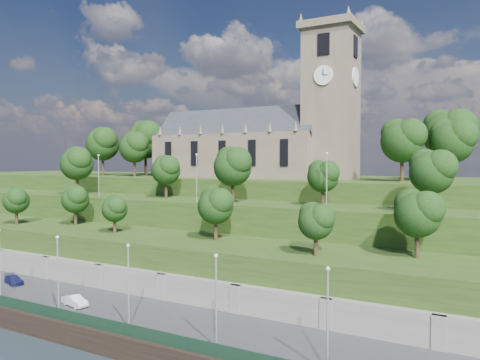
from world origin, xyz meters
The scene contains 16 objects.
ground centered at (0.00, 0.00, 0.00)m, with size 320.00×320.00×0.00m, color black.
promenade centered at (0.00, 6.00, 1.00)m, with size 160.00×12.00×2.00m, color #2D2D30.
quay_wall centered at (0.00, -0.05, 1.10)m, with size 160.00×0.50×2.20m, color black.
fence centered at (0.00, 0.60, 2.60)m, with size 160.00×0.10×1.20m, color #163221.
retaining_wall centered at (0.00, 11.97, 2.50)m, with size 160.00×2.10×5.00m.
embankment_lower centered at (0.00, 18.00, 4.00)m, with size 160.00×12.00×8.00m, color #223A13.
embankment_upper centered at (0.00, 29.00, 6.00)m, with size 160.00×10.00×12.00m, color #223A13.
hilltop centered at (0.00, 50.00, 7.50)m, with size 160.00×32.00×15.00m, color #223A13.
church centered at (0.79, 45.98, 22.52)m, with size 38.60×12.35×27.60m.
trees_lower centered at (4.48, 18.44, 12.40)m, with size 64.54×8.42×7.24m.
trees_upper centered at (0.16, 27.99, 17.38)m, with size 65.79×8.17×8.79m.
trees_hilltop centered at (-1.22, 45.32, 22.27)m, with size 75.57×16.89×12.01m.
lamp_posts_promenade centered at (-2.00, 2.50, 6.70)m, with size 60.36×0.36×8.18m.
lamp_posts_upper centered at (0.00, 26.00, 16.21)m, with size 40.36×0.36×7.23m.
car_middle centered at (-1.79, 4.55, 2.60)m, with size 1.27×3.64×1.20m, color silver.
car_right centered at (-16.26, 7.25, 2.57)m, with size 1.58×3.90×1.13m, color #16194F.
Camera 1 is at (39.18, -31.45, 18.24)m, focal length 35.00 mm.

